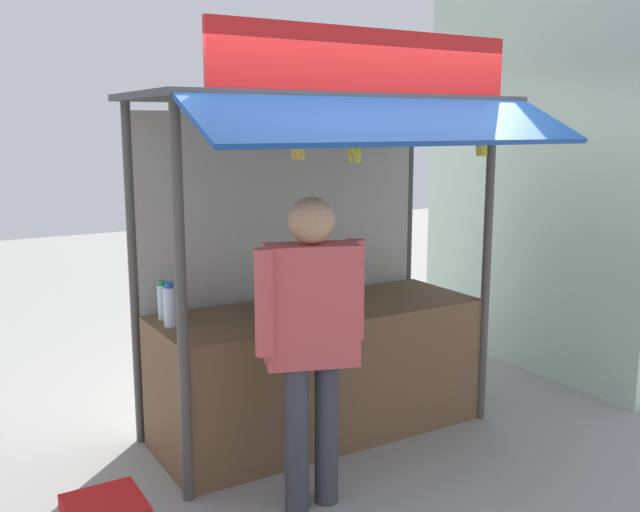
{
  "coord_description": "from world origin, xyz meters",
  "views": [
    {
      "loc": [
        -2.35,
        -3.92,
        2.06
      ],
      "look_at": [
        0.0,
        0.0,
        1.22
      ],
      "focal_mm": 39.94,
      "sensor_mm": 36.0,
      "label": 1
    }
  ],
  "objects_px": {
    "banana_bunch_inner_right": "(482,145)",
    "water_bottle_far_left": "(355,280)",
    "water_bottle_back_left": "(163,301)",
    "vendor_person": "(312,326)",
    "magazine_stack_right": "(282,308)",
    "water_bottle_far_right": "(170,306)",
    "banana_bunch_rightmost": "(355,148)",
    "banana_bunch_inner_left": "(299,148)",
    "magazine_stack_front_right": "(318,306)"
  },
  "relations": [
    {
      "from": "banana_bunch_inner_right",
      "to": "water_bottle_far_left",
      "type": "bearing_deg",
      "value": 133.98
    },
    {
      "from": "banana_bunch_inner_right",
      "to": "water_bottle_back_left",
      "type": "bearing_deg",
      "value": 158.01
    },
    {
      "from": "banana_bunch_inner_right",
      "to": "vendor_person",
      "type": "relative_size",
      "value": 0.15
    },
    {
      "from": "water_bottle_far_left",
      "to": "magazine_stack_right",
      "type": "relative_size",
      "value": 1.04
    },
    {
      "from": "water_bottle_far_right",
      "to": "water_bottle_far_left",
      "type": "bearing_deg",
      "value": 0.23
    },
    {
      "from": "magazine_stack_right",
      "to": "banana_bunch_inner_right",
      "type": "bearing_deg",
      "value": -21.53
    },
    {
      "from": "magazine_stack_right",
      "to": "banana_bunch_rightmost",
      "type": "xyz_separation_m",
      "value": [
        0.23,
        -0.47,
        1.02
      ]
    },
    {
      "from": "water_bottle_far_left",
      "to": "vendor_person",
      "type": "height_order",
      "value": "vendor_person"
    },
    {
      "from": "vendor_person",
      "to": "water_bottle_back_left",
      "type": "bearing_deg",
      "value": 131.8
    },
    {
      "from": "water_bottle_back_left",
      "to": "water_bottle_far_right",
      "type": "xyz_separation_m",
      "value": [
        -0.02,
        -0.18,
        0.01
      ]
    },
    {
      "from": "water_bottle_far_left",
      "to": "water_bottle_far_right",
      "type": "relative_size",
      "value": 1.06
    },
    {
      "from": "vendor_person",
      "to": "banana_bunch_rightmost",
      "type": "bearing_deg",
      "value": 52.95
    },
    {
      "from": "banana_bunch_inner_left",
      "to": "banana_bunch_inner_right",
      "type": "bearing_deg",
      "value": -0.08
    },
    {
      "from": "water_bottle_far_left",
      "to": "magazine_stack_front_right",
      "type": "distance_m",
      "value": 0.39
    },
    {
      "from": "magazine_stack_front_right",
      "to": "vendor_person",
      "type": "xyz_separation_m",
      "value": [
        -0.52,
        -0.8,
        0.14
      ]
    },
    {
      "from": "banana_bunch_inner_right",
      "to": "banana_bunch_inner_left",
      "type": "distance_m",
      "value": 1.34
    },
    {
      "from": "water_bottle_back_left",
      "to": "banana_bunch_rightmost",
      "type": "xyz_separation_m",
      "value": [
        0.92,
        -0.76,
        0.95
      ]
    },
    {
      "from": "water_bottle_back_left",
      "to": "banana_bunch_rightmost",
      "type": "bearing_deg",
      "value": -39.67
    },
    {
      "from": "water_bottle_back_left",
      "to": "banana_bunch_rightmost",
      "type": "relative_size",
      "value": 0.93
    },
    {
      "from": "banana_bunch_inner_left",
      "to": "water_bottle_back_left",
      "type": "bearing_deg",
      "value": 125.65
    },
    {
      "from": "water_bottle_back_left",
      "to": "banana_bunch_rightmost",
      "type": "height_order",
      "value": "banana_bunch_rightmost"
    },
    {
      "from": "water_bottle_back_left",
      "to": "banana_bunch_inner_right",
      "type": "distance_m",
      "value": 2.25
    },
    {
      "from": "water_bottle_back_left",
      "to": "vendor_person",
      "type": "xyz_separation_m",
      "value": [
        0.44,
        -1.07,
        0.04
      ]
    },
    {
      "from": "magazine_stack_front_right",
      "to": "water_bottle_far_left",
      "type": "bearing_deg",
      "value": 15.55
    },
    {
      "from": "banana_bunch_rightmost",
      "to": "water_bottle_far_left",
      "type": "bearing_deg",
      "value": 55.57
    },
    {
      "from": "vendor_person",
      "to": "water_bottle_far_right",
      "type": "bearing_deg",
      "value": 136.6
    },
    {
      "from": "water_bottle_back_left",
      "to": "water_bottle_far_right",
      "type": "bearing_deg",
      "value": -95.83
    },
    {
      "from": "banana_bunch_inner_right",
      "to": "banana_bunch_rightmost",
      "type": "bearing_deg",
      "value": 179.8
    },
    {
      "from": "banana_bunch_rightmost",
      "to": "vendor_person",
      "type": "bearing_deg",
      "value": -146.45
    },
    {
      "from": "water_bottle_far_right",
      "to": "magazine_stack_front_right",
      "type": "height_order",
      "value": "water_bottle_far_right"
    },
    {
      "from": "water_bottle_back_left",
      "to": "magazine_stack_front_right",
      "type": "bearing_deg",
      "value": -15.71
    },
    {
      "from": "water_bottle_back_left",
      "to": "water_bottle_far_left",
      "type": "bearing_deg",
      "value": -7.43
    },
    {
      "from": "water_bottle_back_left",
      "to": "magazine_stack_right",
      "type": "height_order",
      "value": "water_bottle_back_left"
    },
    {
      "from": "water_bottle_far_left",
      "to": "magazine_stack_front_right",
      "type": "xyz_separation_m",
      "value": [
        -0.36,
        -0.1,
        -0.12
      ]
    },
    {
      "from": "water_bottle_far_left",
      "to": "water_bottle_far_right",
      "type": "distance_m",
      "value": 1.34
    },
    {
      "from": "water_bottle_far_left",
      "to": "magazine_stack_right",
      "type": "height_order",
      "value": "water_bottle_far_left"
    },
    {
      "from": "water_bottle_far_left",
      "to": "water_bottle_far_right",
      "type": "height_order",
      "value": "water_bottle_far_left"
    },
    {
      "from": "water_bottle_far_right",
      "to": "banana_bunch_inner_right",
      "type": "distance_m",
      "value": 2.21
    },
    {
      "from": "water_bottle_far_left",
      "to": "vendor_person",
      "type": "relative_size",
      "value": 0.17
    },
    {
      "from": "water_bottle_far_right",
      "to": "magazine_stack_front_right",
      "type": "xyz_separation_m",
      "value": [
        0.98,
        -0.09,
        -0.11
      ]
    },
    {
      "from": "water_bottle_back_left",
      "to": "banana_bunch_inner_right",
      "type": "relative_size",
      "value": 0.98
    },
    {
      "from": "banana_bunch_inner_left",
      "to": "vendor_person",
      "type": "xyz_separation_m",
      "value": [
        -0.1,
        -0.31,
        -0.92
      ]
    },
    {
      "from": "water_bottle_back_left",
      "to": "banana_bunch_inner_left",
      "type": "bearing_deg",
      "value": -54.35
    },
    {
      "from": "water_bottle_far_right",
      "to": "magazine_stack_right",
      "type": "height_order",
      "value": "water_bottle_far_right"
    },
    {
      "from": "water_bottle_far_right",
      "to": "magazine_stack_front_right",
      "type": "bearing_deg",
      "value": -5.45
    },
    {
      "from": "water_bottle_far_right",
      "to": "water_bottle_back_left",
      "type": "bearing_deg",
      "value": 84.17
    },
    {
      "from": "banana_bunch_rightmost",
      "to": "banana_bunch_inner_left",
      "type": "distance_m",
      "value": 0.37
    },
    {
      "from": "water_bottle_far_right",
      "to": "banana_bunch_inner_left",
      "type": "distance_m",
      "value": 1.25
    },
    {
      "from": "magazine_stack_front_right",
      "to": "magazine_stack_right",
      "type": "xyz_separation_m",
      "value": [
        -0.28,
        -0.02,
        0.03
      ]
    },
    {
      "from": "water_bottle_far_left",
      "to": "banana_bunch_rightmost",
      "type": "bearing_deg",
      "value": -124.43
    }
  ]
}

